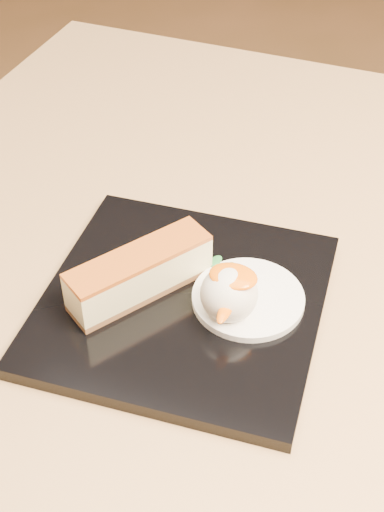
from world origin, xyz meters
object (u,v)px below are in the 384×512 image
at_px(cheesecake, 140,273).
at_px(ice_cream_scoop, 229,294).
at_px(table, 253,388).
at_px(dessert_plate, 183,303).

relative_size(cheesecake, ice_cream_scoop, 2.65).
xyz_separation_m(table, ice_cream_scoop, (-0.01, -0.07, 0.19)).
xyz_separation_m(cheesecake, ice_cream_scoop, (0.08, 0.00, 0.00)).
distance_m(dessert_plate, ice_cream_scoop, 0.05).
height_order(table, cheesecake, cheesecake).
height_order(dessert_plate, cheesecake, cheesecake).
bearing_deg(cheesecake, table, -19.41).
bearing_deg(table, cheesecake, -142.50).
bearing_deg(ice_cream_scoop, cheesecake, 180.00).
bearing_deg(dessert_plate, cheesecake, -171.87).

